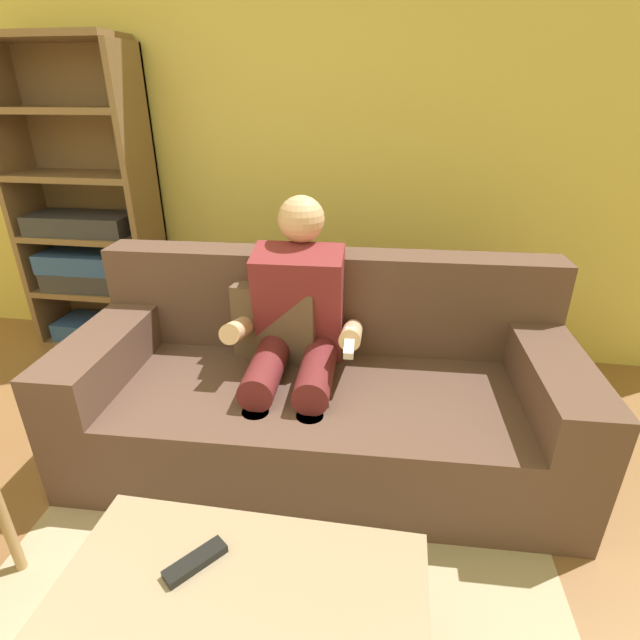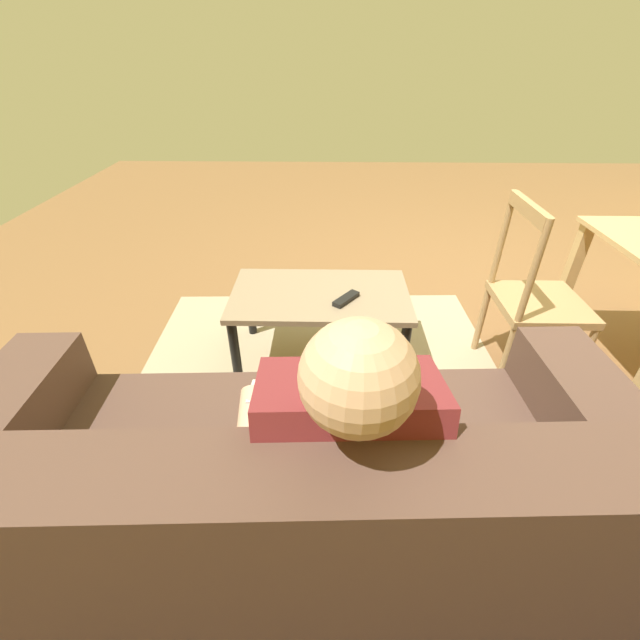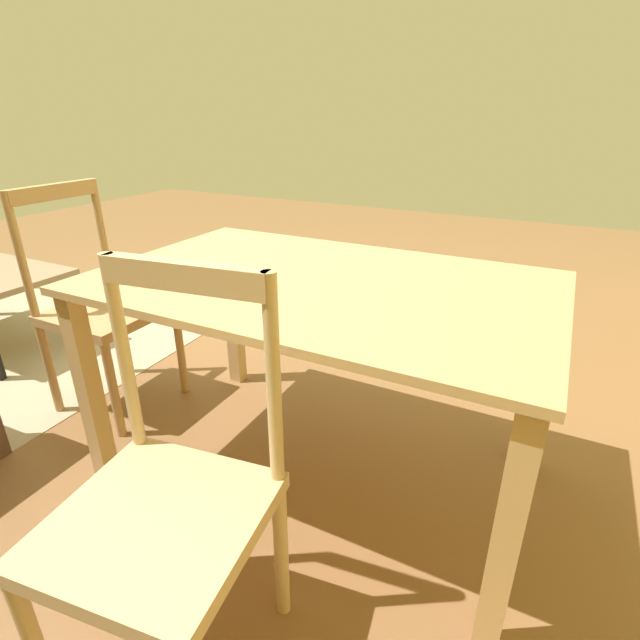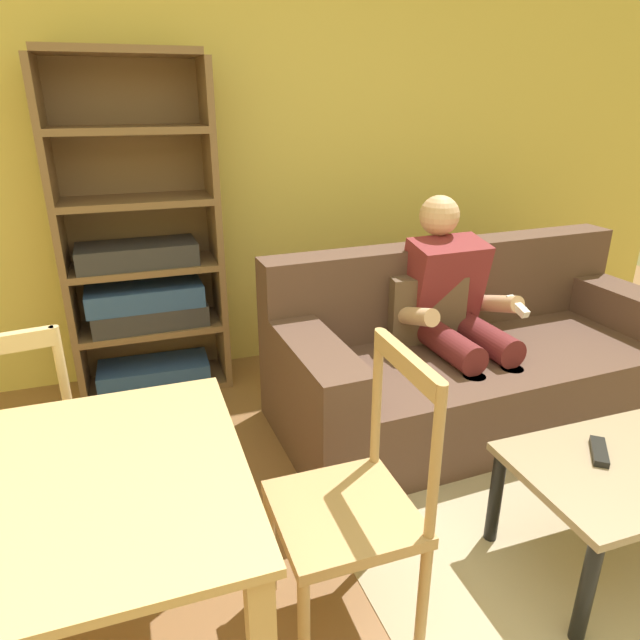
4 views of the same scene
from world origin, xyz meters
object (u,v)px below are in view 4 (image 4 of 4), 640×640
at_px(bookshelf, 143,265).
at_px(dining_chair_facing_couch, 353,507).
at_px(couch, 471,357).
at_px(tv_remote, 599,451).
at_px(dining_chair_near_wall, 18,445).
at_px(person_lounging, 454,311).

xyz_separation_m(bookshelf, dining_chair_facing_couch, (0.50, -1.91, -0.30)).
xyz_separation_m(couch, tv_remote, (-0.17, -1.05, 0.13)).
relative_size(couch, bookshelf, 1.19).
bearing_deg(dining_chair_near_wall, tv_remote, -19.98).
relative_size(person_lounging, bookshelf, 0.62).
height_order(couch, dining_chair_near_wall, dining_chair_near_wall).
bearing_deg(dining_chair_facing_couch, bookshelf, 104.64).
xyz_separation_m(couch, person_lounging, (-0.12, 0.03, 0.27)).
xyz_separation_m(couch, dining_chair_facing_couch, (-1.12, -1.04, 0.14)).
bearing_deg(dining_chair_facing_couch, person_lounging, 46.96).
relative_size(tv_remote, bookshelf, 0.09).
xyz_separation_m(person_lounging, tv_remote, (-0.05, -1.08, -0.14)).
distance_m(tv_remote, dining_chair_facing_couch, 0.95).
distance_m(person_lounging, bookshelf, 1.73).
bearing_deg(dining_chair_near_wall, person_lounging, 10.06).
bearing_deg(dining_chair_facing_couch, tv_remote, -0.56).
height_order(couch, dining_chair_facing_couch, dining_chair_facing_couch).
relative_size(couch, dining_chair_near_wall, 2.34).
relative_size(bookshelf, dining_chair_near_wall, 1.97).
distance_m(couch, dining_chair_facing_couch, 1.54).
height_order(tv_remote, dining_chair_facing_couch, dining_chair_facing_couch).
relative_size(couch, tv_remote, 12.92).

